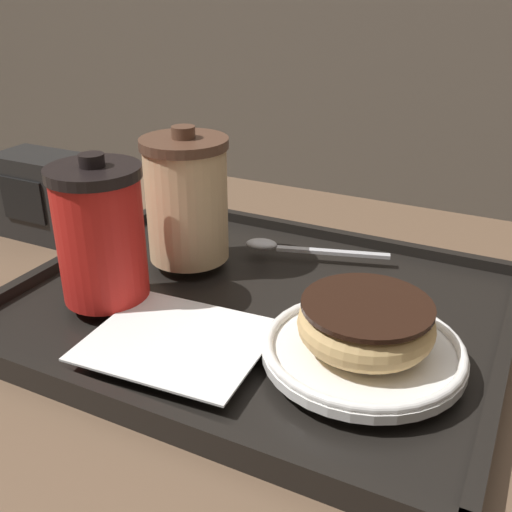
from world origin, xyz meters
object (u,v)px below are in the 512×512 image
(donut_chocolate_glazed, at_px, (366,323))
(napkin_dispenser, at_px, (44,196))
(coffee_cup_rear, at_px, (187,199))
(spoon, at_px, (284,247))
(coffee_cup_front, at_px, (100,233))

(donut_chocolate_glazed, height_order, napkin_dispenser, napkin_dispenser)
(coffee_cup_rear, distance_m, napkin_dispenser, 0.23)
(coffee_cup_rear, height_order, donut_chocolate_glazed, coffee_cup_rear)
(donut_chocolate_glazed, bearing_deg, spoon, 131.88)
(spoon, bearing_deg, coffee_cup_rear, 18.06)
(coffee_cup_rear, bearing_deg, donut_chocolate_glazed, -23.39)
(coffee_cup_front, bearing_deg, spoon, 57.16)
(coffee_cup_front, distance_m, coffee_cup_rear, 0.11)
(coffee_cup_rear, distance_m, spoon, 0.12)
(donut_chocolate_glazed, relative_size, napkin_dispenser, 1.00)
(donut_chocolate_glazed, distance_m, spoon, 0.21)
(coffee_cup_rear, xyz_separation_m, napkin_dispenser, (-0.22, 0.02, -0.04))
(coffee_cup_front, distance_m, donut_chocolate_glazed, 0.25)
(coffee_cup_rear, height_order, napkin_dispenser, coffee_cup_rear)
(coffee_cup_front, height_order, donut_chocolate_glazed, coffee_cup_front)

